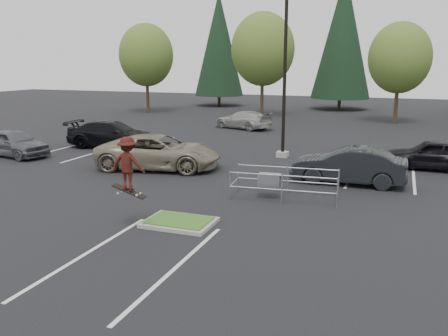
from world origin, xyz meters
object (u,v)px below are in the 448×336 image
(conif_b, at_px, (343,36))
(car_l_tan, at_px, (158,152))
(cart_corral, at_px, (273,180))
(car_far_silver, at_px, (244,120))
(decid_a, at_px, (146,57))
(car_r_charc, at_px, (348,166))
(car_l_black, at_px, (112,134))
(skateboarder, at_px, (128,164))
(car_l_grey, at_px, (13,143))
(decid_c, at_px, (399,60))
(light_pole, at_px, (285,73))
(decid_b, at_px, (263,52))
(conif_a, at_px, (219,44))
(car_r_black, at_px, (432,154))

(conif_b, relative_size, car_l_tan, 2.42)
(cart_corral, height_order, car_far_silver, car_far_silver)
(decid_a, distance_m, conif_b, 20.95)
(decid_a, xyz_separation_m, car_r_charc, (22.51, -22.74, -4.79))
(conif_b, bearing_deg, car_l_black, -108.93)
(skateboarder, height_order, car_l_grey, skateboarder)
(decid_a, xyz_separation_m, decid_c, (24.00, -0.20, -0.33))
(light_pole, relative_size, skateboarder, 5.37)
(decid_b, height_order, conif_a, conif_a)
(car_r_charc, bearing_deg, conif_a, -151.00)
(car_r_black, xyz_separation_m, car_far_silver, (-13.00, 10.50, -0.05))
(car_l_black, xyz_separation_m, car_l_grey, (-3.50, -4.34, -0.05))
(car_far_silver, bearing_deg, decid_a, -100.79)
(decid_a, bearing_deg, car_l_black, -66.81)
(decid_b, relative_size, car_far_silver, 2.02)
(cart_corral, xyz_separation_m, car_r_black, (5.95, 7.54, 0.03))
(car_r_black, bearing_deg, car_far_silver, -128.53)
(decid_a, height_order, skateboarder, decid_a)
(car_r_charc, bearing_deg, decid_c, 175.73)
(decid_c, bearing_deg, car_l_grey, -130.48)
(light_pole, height_order, car_r_charc, light_pole)
(conif_b, relative_size, car_r_black, 3.32)
(light_pole, distance_m, car_far_silver, 12.05)
(car_l_grey, distance_m, car_r_charc, 18.00)
(decid_b, height_order, cart_corral, decid_b)
(decid_c, relative_size, skateboarder, 4.45)
(light_pole, relative_size, conif_b, 0.70)
(car_r_charc, bearing_deg, car_far_silver, -147.63)
(conif_b, distance_m, car_r_charc, 34.25)
(skateboarder, distance_m, car_l_tan, 8.76)
(decid_c, height_order, skateboarder, decid_c)
(decid_c, relative_size, car_far_silver, 1.75)
(decid_b, distance_m, skateboarder, 32.14)
(decid_c, bearing_deg, decid_b, 176.66)
(decid_a, height_order, car_r_charc, decid_a)
(conif_b, relative_size, car_r_charc, 3.03)
(decid_b, distance_m, car_l_tan, 24.15)
(car_l_black, relative_size, car_far_silver, 1.16)
(decid_a, distance_m, car_l_grey, 23.96)
(cart_corral, bearing_deg, decid_a, 122.28)
(car_l_black, bearing_deg, car_far_silver, -31.91)
(cart_corral, bearing_deg, conif_a, 108.71)
(conif_b, distance_m, car_far_silver, 20.46)
(cart_corral, bearing_deg, decid_c, 76.05)
(car_far_silver, bearing_deg, car_r_black, 71.97)
(decid_b, distance_m, car_l_grey, 25.26)
(light_pole, distance_m, car_r_black, 8.43)
(cart_corral, height_order, skateboarder, skateboarder)
(decid_a, xyz_separation_m, car_l_black, (8.01, -18.69, -4.78))
(conif_b, distance_m, car_l_tan, 34.52)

